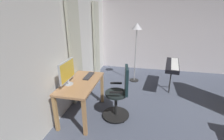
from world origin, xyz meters
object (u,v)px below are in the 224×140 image
at_px(office_chair, 119,95).
at_px(desk, 81,87).
at_px(piano_keyboard, 172,65).
at_px(computer_monitor, 67,71).
at_px(floor_lamp, 137,34).
at_px(computer_keyboard, 89,76).

bearing_deg(office_chair, desk, 86.18).
xyz_separation_m(desk, piano_keyboard, (-1.55, 1.94, 0.09)).
xyz_separation_m(computer_monitor, floor_lamp, (-2.13, 1.13, 0.44)).
bearing_deg(desk, floor_lamp, 154.85).
xyz_separation_m(desk, office_chair, (-0.09, 0.77, -0.13)).
bearing_deg(floor_lamp, computer_keyboard, -27.55).
bearing_deg(computer_monitor, desk, 126.82).
height_order(computer_monitor, piano_keyboard, computer_monitor).
bearing_deg(piano_keyboard, computer_keyboard, -48.61).
xyz_separation_m(office_chair, floor_lamp, (-1.89, 0.16, 0.95)).
height_order(office_chair, piano_keyboard, office_chair).
height_order(desk, office_chair, office_chair).
height_order(desk, floor_lamp, floor_lamp).
height_order(computer_monitor, computer_keyboard, computer_monitor).
relative_size(computer_monitor, piano_keyboard, 0.46).
distance_m(office_chair, floor_lamp, 2.12).
bearing_deg(floor_lamp, desk, -25.15).
distance_m(office_chair, computer_keyboard, 0.79).
distance_m(computer_monitor, floor_lamp, 2.45).
relative_size(computer_monitor, floor_lamp, 0.31).
height_order(office_chair, computer_monitor, computer_monitor).
distance_m(office_chair, computer_monitor, 1.12).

